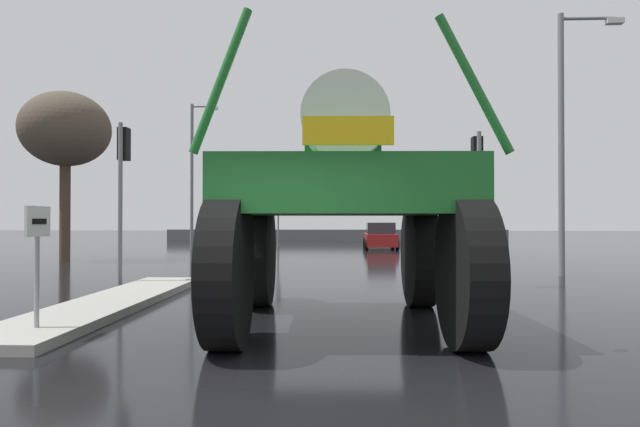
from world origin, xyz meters
TOP-DOWN VIEW (x-y plane):
  - ground_plane at (0.00, 18.00)m, footprint 120.00×120.00m
  - median_island at (-3.97, 5.46)m, footprint 1.43×7.83m
  - lane_arrow_sign at (-3.85, 2.65)m, footprint 0.07×0.60m
  - oversize_sprayer at (0.53, 3.88)m, footprint 4.19×5.69m
  - sedan_ahead at (2.73, 26.63)m, footprint 1.88×4.10m
  - traffic_signal_near_left at (-5.09, 8.70)m, footprint 0.24×0.54m
  - traffic_signal_near_right at (3.91, 8.70)m, footprint 0.24×0.54m
  - traffic_signal_far_left at (-3.46, 28.87)m, footprint 0.24×0.55m
  - traffic_signal_far_right at (4.66, 28.86)m, footprint 0.24×0.55m
  - streetlight_near_right at (7.28, 11.63)m, footprint 1.93×0.24m
  - streetlight_far_left at (-7.82, 25.21)m, footprint 1.56×0.24m
  - bare_tree_left at (-10.80, 16.77)m, footprint 3.58×3.58m
  - roadside_barrier at (0.00, 37.78)m, footprint 26.80×0.24m

SIDE VIEW (x-z plane):
  - ground_plane at x=0.00m, z-range 0.00..0.00m
  - median_island at x=-3.97m, z-range 0.00..0.15m
  - roadside_barrier at x=0.00m, z-range 0.00..0.90m
  - sedan_ahead at x=2.73m, z-range -0.05..1.47m
  - lane_arrow_sign at x=-3.85m, z-range 0.48..2.22m
  - oversize_sprayer at x=0.53m, z-range -0.26..4.17m
  - traffic_signal_far_left at x=-3.46m, z-range 0.80..4.29m
  - traffic_signal_near_right at x=3.91m, z-range 0.89..4.76m
  - traffic_signal_far_right at x=4.66m, z-range 0.92..4.94m
  - traffic_signal_near_left at x=-5.09m, z-range 0.95..5.11m
  - streetlight_near_right at x=7.28m, z-range 0.45..8.36m
  - streetlight_far_left at x=-7.82m, z-range 0.41..8.62m
  - bare_tree_left at x=-10.80m, z-range 1.88..8.81m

